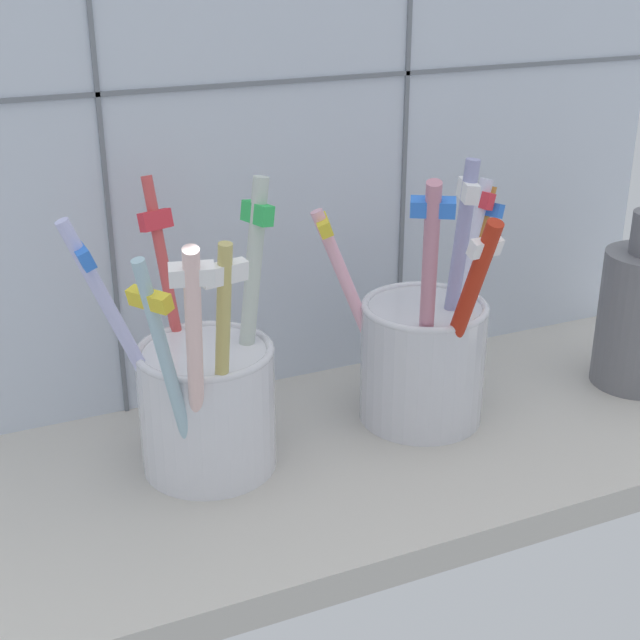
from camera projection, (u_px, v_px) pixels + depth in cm
name	position (u px, v px, depth cm)	size (l,w,h in cm)	color
counter_slab	(332.00, 466.00, 59.44)	(64.00, 22.00, 2.00)	#BCB7AD
tile_wall_back	(257.00, 98.00, 61.04)	(64.00, 2.20, 45.00)	silver
toothbrush_cup_left	(206.00, 397.00, 55.75)	(12.39, 14.22, 17.87)	silver
toothbrush_cup_right	(425.00, 351.00, 61.45)	(13.39, 11.41, 18.20)	silver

